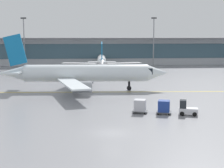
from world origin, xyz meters
TOP-DOWN VIEW (x-y plane):
  - ground_plane at (0.00, 0.00)m, footprint 400.00×400.00m
  - taxiway_centreline_stripe at (-2.38, 28.92)m, footprint 109.85×6.41m
  - terminal_concourse at (0.00, 89.10)m, footprint 191.92×11.00m
  - gate_airplane_1 at (2.97, 72.09)m, footprint 24.80×26.68m
  - taxiing_regional_jet at (-2.82, 30.94)m, footprint 33.81×31.41m
  - baggage_tug at (11.26, 8.18)m, footprint 2.89×2.20m
  - cargo_dolly_lead at (8.21, 9.07)m, footprint 2.47×2.13m
  - cargo_dolly_trailing at (4.96, 10.02)m, footprint 2.47×2.13m
  - apron_light_mast_1 at (-22.09, 81.93)m, footprint 1.80×0.36m
  - apron_light_mast_2 at (21.18, 81.59)m, footprint 1.80×0.36m

SIDE VIEW (x-z plane):
  - ground_plane at x=0.00m, z-range 0.00..0.00m
  - taxiway_centreline_stripe at x=-2.38m, z-range 0.00..0.01m
  - baggage_tug at x=11.26m, z-range -0.16..1.94m
  - cargo_dolly_lead at x=8.21m, z-range 0.08..2.02m
  - cargo_dolly_trailing at x=4.96m, z-range 0.08..2.02m
  - gate_airplane_1 at x=2.97m, z-range -1.77..7.07m
  - taxiing_regional_jet at x=-2.82m, z-range -2.24..8.96m
  - terminal_concourse at x=0.00m, z-range 0.12..9.72m
  - apron_light_mast_1 at x=-22.09m, z-range 0.70..16.98m
  - apron_light_mast_2 at x=21.18m, z-range 0.70..17.13m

